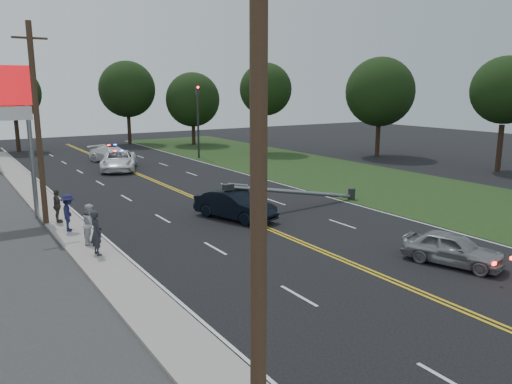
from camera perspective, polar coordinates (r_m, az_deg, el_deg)
ground at (r=20.93m, az=9.66°, el=-7.58°), size 120.00×120.00×0.00m
sidewalk at (r=25.94m, az=-20.31°, el=-4.19°), size 1.80×70.00×0.12m
grass_verge at (r=37.05m, az=14.81°, el=0.75°), size 12.00×80.00×0.01m
centerline_yellow at (r=28.78m, az=-3.79°, el=-2.01°), size 0.36×80.00×0.00m
pylon_sign at (r=28.67m, az=-27.09°, el=8.78°), size 3.20×0.35×8.00m
traffic_signal at (r=49.59m, az=-6.65°, el=8.69°), size 0.28×0.41×7.05m
fallen_streetlight at (r=29.19m, az=5.31°, el=-0.01°), size 9.36×0.44×1.91m
utility_pole_near at (r=7.96m, az=0.29°, el=-1.44°), size 1.60×0.28×10.00m
utility_pole_mid at (r=26.90m, az=-23.70°, el=7.00°), size 1.60×0.28×10.00m
tree_6 at (r=60.39m, az=-26.00°, el=10.11°), size 5.71×5.71×9.15m
tree_7 at (r=63.64m, az=-14.51°, el=11.30°), size 6.76×6.76×10.05m
tree_8 at (r=61.58m, az=-7.25°, el=10.42°), size 6.49×6.49×8.68m
tree_9 at (r=53.35m, az=1.12°, el=11.64°), size 5.48×5.48×9.43m
tree_12 at (r=46.06m, az=26.62°, el=10.35°), size 5.49×5.49×9.42m
tree_13 at (r=51.96m, az=14.00°, el=11.04°), size 6.81×6.81×9.86m
crashed_sedan at (r=26.58m, az=-2.43°, el=-1.49°), size 3.05×4.95×1.54m
waiting_sedan at (r=21.35m, az=21.56°, el=-6.02°), size 2.71×4.15×1.31m
emergency_a at (r=43.96m, az=-15.42°, el=3.50°), size 4.65×6.47×1.64m
emergency_b at (r=48.63m, az=-16.09°, el=4.15°), size 3.86×5.59×1.50m
bystander_a at (r=21.57m, az=-17.78°, el=-4.44°), size 0.52×0.73×1.89m
bystander_b at (r=23.20m, az=-18.37°, el=-3.46°), size 1.01×1.09×1.79m
bystander_c at (r=25.57m, az=-20.64°, el=-2.22°), size 0.96×1.30×1.80m
bystander_d at (r=27.36m, az=-21.76°, el=-1.49°), size 0.48×1.03×1.73m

